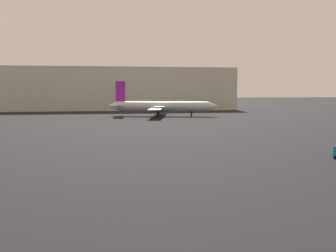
# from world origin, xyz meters

# --- Properties ---
(airplane_distant) EXTENTS (28.93, 24.66, 9.10)m
(airplane_distant) POSITION_xyz_m (11.39, 85.42, 2.63)
(airplane_distant) COLOR #B2BCCC
(airplane_distant) RESTS_ON ground_plane
(terminal_building) EXTENTS (94.68, 19.06, 14.33)m
(terminal_building) POSITION_xyz_m (-6.23, 121.07, 7.16)
(terminal_building) COLOR #B7B7B2
(terminal_building) RESTS_ON ground_plane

